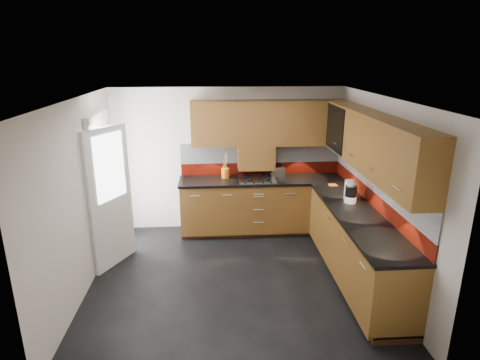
{
  "coord_description": "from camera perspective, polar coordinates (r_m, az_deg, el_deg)",
  "views": [
    {
      "loc": [
        -0.25,
        -4.75,
        2.9
      ],
      "look_at": [
        0.12,
        0.65,
        1.2
      ],
      "focal_mm": 30.0,
      "sensor_mm": 36.0,
      "label": 1
    }
  ],
  "objects": [
    {
      "name": "utensil_pot",
      "position": [
        6.62,
        -2.1,
        1.16
      ],
      "size": [
        0.13,
        0.13,
        0.46
      ],
      "color": "orange",
      "rests_on": "countertop"
    },
    {
      "name": "food_processor",
      "position": [
        5.71,
        15.47,
        -1.91
      ],
      "size": [
        0.17,
        0.17,
        0.28
      ],
      "color": "white",
      "rests_on": "countertop"
    },
    {
      "name": "orange_cloth",
      "position": [
        6.42,
        13.06,
        -0.7
      ],
      "size": [
        0.13,
        0.11,
        0.01
      ],
      "primitive_type": "cube",
      "rotation": [
        0.0,
        0.0,
        0.0
      ],
      "color": "#F65C1B",
      "rests_on": "countertop"
    },
    {
      "name": "extractor_hood",
      "position": [
        6.62,
        2.31,
        3.31
      ],
      "size": [
        0.6,
        0.33,
        0.4
      ],
      "primitive_type": "cube",
      "color": "brown",
      "rests_on": "room"
    },
    {
      "name": "back_door",
      "position": [
        6.0,
        -18.46,
        -1.57
      ],
      "size": [
        0.42,
        1.19,
        2.04
      ],
      "color": "white",
      "rests_on": "room"
    },
    {
      "name": "toaster",
      "position": [
        6.75,
        5.34,
        1.24
      ],
      "size": [
        0.25,
        0.17,
        0.17
      ],
      "color": "silver",
      "rests_on": "countertop"
    },
    {
      "name": "room",
      "position": [
        4.96,
        -0.83,
        1.06
      ],
      "size": [
        4.0,
        3.8,
        2.64
      ],
      "color": "black"
    },
    {
      "name": "glass_cabinet",
      "position": [
        6.22,
        14.66,
        7.35
      ],
      "size": [
        0.32,
        0.8,
        0.66
      ],
      "color": "black",
      "rests_on": "room"
    },
    {
      "name": "base_cabinets",
      "position": [
        6.14,
        8.9,
        -6.39
      ],
      "size": [
        2.7,
        3.2,
        0.95
      ],
      "color": "brown",
      "rests_on": "room"
    },
    {
      "name": "paper_towel",
      "position": [
        5.83,
        15.25,
        -1.36
      ],
      "size": [
        0.15,
        0.15,
        0.28
      ],
      "primitive_type": "cylinder",
      "rotation": [
        0.0,
        0.0,
        0.14
      ],
      "color": "white",
      "rests_on": "countertop"
    },
    {
      "name": "countertop",
      "position": [
        5.94,
        9.02,
        -2.2
      ],
      "size": [
        2.72,
        3.22,
        0.04
      ],
      "color": "black",
      "rests_on": "base_cabinets"
    },
    {
      "name": "backsplash",
      "position": [
        6.11,
        10.73,
        1.13
      ],
      "size": [
        2.7,
        3.2,
        0.54
      ],
      "color": "maroon",
      "rests_on": "countertop"
    },
    {
      "name": "upper_cabinets",
      "position": [
        5.82,
        10.99,
        6.66
      ],
      "size": [
        2.5,
        3.2,
        0.72
      ],
      "color": "brown",
      "rests_on": "room"
    },
    {
      "name": "gas_hob",
      "position": [
        6.55,
        2.43,
        0.2
      ],
      "size": [
        0.59,
        0.52,
        0.05
      ],
      "color": "silver",
      "rests_on": "countertop"
    }
  ]
}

